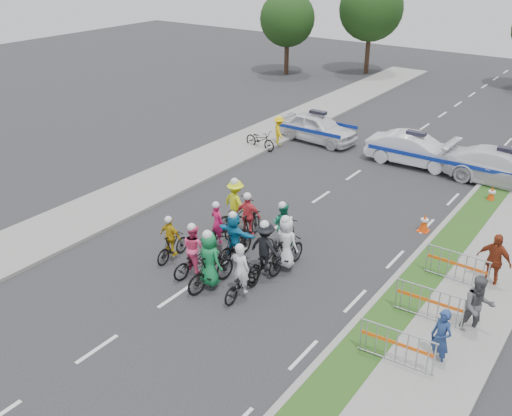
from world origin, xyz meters
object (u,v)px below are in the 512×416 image
Objects in this scene: rider_6 at (218,231)px; rider_0 at (242,278)px; tree_0 at (287,19)px; barrier_2 at (456,268)px; rider_1 at (210,266)px; marshal_hiviz at (279,131)px; police_car_0 at (317,128)px; spectator_0 at (441,338)px; rider_8 at (283,231)px; rider_5 at (235,240)px; spectator_2 at (494,261)px; rider_7 at (286,249)px; rider_3 at (172,243)px; spectator_1 at (478,307)px; rider_10 at (236,208)px; rider_9 at (249,222)px; barrier_1 at (429,305)px; cone_1 at (492,194)px; police_car_2 at (505,168)px; tree_3 at (371,9)px; rider_4 at (266,254)px; cone_0 at (424,223)px; parked_bike at (260,140)px; barrier_0 at (396,348)px; police_car_1 at (414,150)px; rider_2 at (195,255)px.

rider_0 is at bearing 150.30° from rider_6.
barrier_2 is at bearing -47.15° from tree_0.
rider_1 is 1.32× the size of marshal_hiviz.
spectator_0 reaches higher than police_car_0.
tree_0 is at bearing -66.68° from rider_8.
spectator_2 is (7.47, 3.35, 0.14)m from rider_5.
rider_3 is at bearing 28.64° from rider_7.
rider_3 is 2.12m from rider_5.
rider_6 is 8.86m from spectator_1.
rider_10 is at bearing -22.31° from rider_7.
rider_9 is (0.64, 0.95, 0.15)m from rider_6.
rider_8 is at bearing 168.54° from barrier_1.
marshal_hiviz is (-6.99, 10.15, -0.00)m from rider_7.
cone_1 is at bearing -110.84° from rider_7.
marshal_hiviz reaches higher than police_car_2.
spectator_2 is 1.19× the size of marshal_hiviz.
barrier_2 is 0.27× the size of tree_3.
rider_8 is at bearing -72.82° from rider_4.
marshal_hiviz is (-4.19, 10.20, 0.19)m from rider_6.
barrier_2 is 0.32× the size of tree_0.
rider_4 is at bearing -117.53° from cone_0.
rider_10 reaches higher than rider_4.
marshal_hiviz is at bearing 109.87° from spectator_1.
rider_7 is 1.30× the size of marshal_hiviz.
rider_5 is at bearing -142.85° from parked_bike.
barrier_0 is (4.80, -2.33, -0.21)m from rider_7.
rider_5 is at bearing -69.89° from rider_1.
police_car_0 is 10.71m from cone_0.
rider_6 is 0.95× the size of parked_bike.
rider_6 is 1.15× the size of marshal_hiviz.
barrier_0 is at bearing -138.56° from police_car_0.
police_car_1 is at bearing -87.59° from rider_1.
rider_10 is 0.39× the size of police_car_2.
rider_4 is at bearing 175.22° from rider_5.
marshal_hiviz is at bearing -62.98° from rider_0.
barrier_1 is 0.32× the size of tree_0.
rider_5 is 29.09m from tree_0.
rider_10 reaches higher than police_car_1.
rider_1 is 2.62m from rider_7.
spectator_0 is at bearing -61.33° from tree_3.
rider_8 is 5.78m from barrier_2.
rider_3 is 0.83× the size of barrier_0.
rider_7 reaches higher than police_car_1.
rider_2 is 12.20m from parked_bike.
rider_7 is 1.05× the size of rider_9.
police_car_0 is at bearing 126.45° from barrier_0.
spectator_0 is 0.22× the size of tree_3.
rider_8 is 0.43× the size of police_car_0.
rider_0 is 0.92× the size of barrier_2.
rider_0 reaches higher than rider_3.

